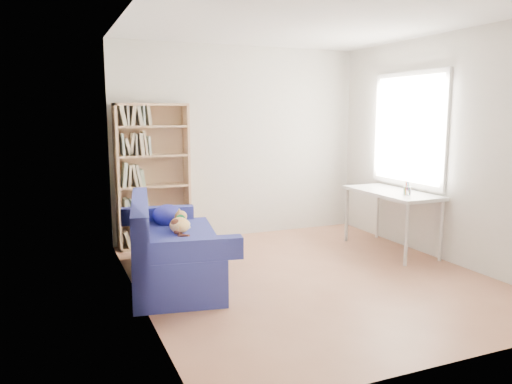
# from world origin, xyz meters

# --- Properties ---
(ground) EXTENTS (4.00, 4.00, 0.00)m
(ground) POSITION_xyz_m (0.00, 0.00, 0.00)
(ground) COLOR #9B6146
(ground) RESTS_ON ground
(room_shell) EXTENTS (3.54, 4.04, 2.62)m
(room_shell) POSITION_xyz_m (0.10, 0.03, 1.64)
(room_shell) COLOR silver
(room_shell) RESTS_ON ground
(sofa) EXTENTS (1.12, 1.88, 0.86)m
(sofa) POSITION_xyz_m (-1.36, 0.46, 0.33)
(sofa) COLOR navy
(sofa) RESTS_ON ground
(bookshelf) EXTENTS (0.91, 0.28, 1.82)m
(bookshelf) POSITION_xyz_m (-1.24, 1.84, 0.84)
(bookshelf) COLOR tan
(bookshelf) RESTS_ON ground
(desk) EXTENTS (0.60, 1.30, 0.75)m
(desk) POSITION_xyz_m (1.43, 0.50, 0.68)
(desk) COLOR silver
(desk) RESTS_ON ground
(pen_cup) EXTENTS (0.09, 0.09, 0.17)m
(pen_cup) POSITION_xyz_m (1.42, 0.21, 0.81)
(pen_cup) COLOR white
(pen_cup) RESTS_ON desk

